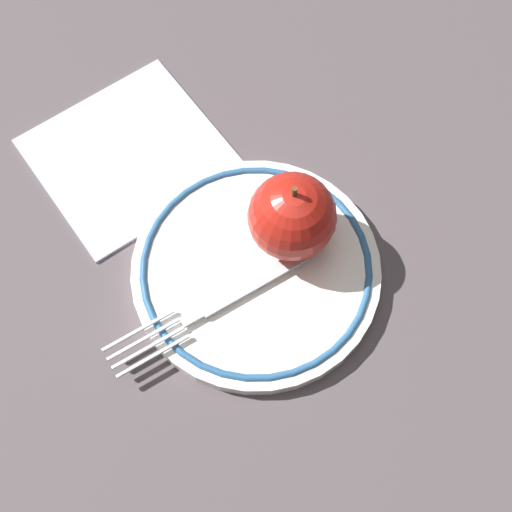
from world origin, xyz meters
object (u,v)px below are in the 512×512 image
Objects in this scene: fork at (217,303)px; plate at (256,270)px; apple_red_whole at (292,217)px; napkin_folded at (129,154)px.

plate is at bearing -164.39° from fork.
apple_red_whole reaches higher than fork.
apple_red_whole is at bearing -162.34° from napkin_folded.
apple_red_whole is at bearing -165.95° from fork.
plate is at bearing -175.77° from napkin_folded.
fork reaches higher than plate.
apple_red_whole is 0.50× the size of napkin_folded.
fork is at bearing 168.99° from napkin_folded.
fork is 1.15× the size of napkin_folded.
apple_red_whole is (0.00, -0.04, 0.04)m from plate.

